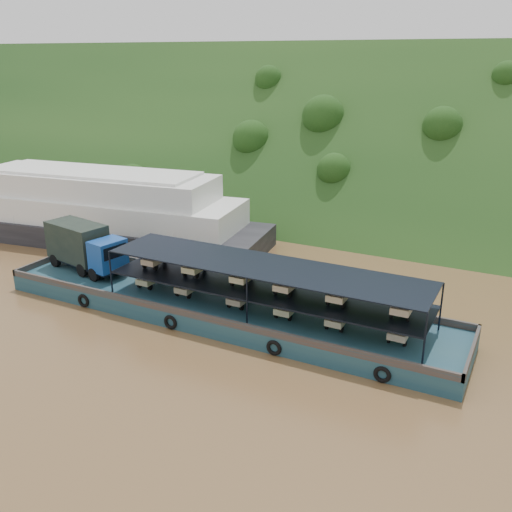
% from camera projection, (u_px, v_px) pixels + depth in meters
% --- Properties ---
extents(ground, '(160.00, 160.00, 0.00)m').
position_uv_depth(ground, '(261.00, 312.00, 42.46)').
color(ground, brown).
rests_on(ground, ground).
extents(hillside, '(140.00, 39.60, 39.60)m').
position_uv_depth(hillside, '(388.00, 205.00, 72.61)').
color(hillside, '#153613').
rests_on(hillside, ground).
extents(cargo_barge, '(35.00, 7.18, 5.05)m').
position_uv_depth(cargo_barge, '(202.00, 295.00, 42.31)').
color(cargo_barge, '#15374A').
rests_on(cargo_barge, ground).
extents(passenger_ferry, '(36.55, 13.79, 7.22)m').
position_uv_depth(passenger_ferry, '(97.00, 210.00, 58.19)').
color(passenger_ferry, black).
rests_on(passenger_ferry, ground).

